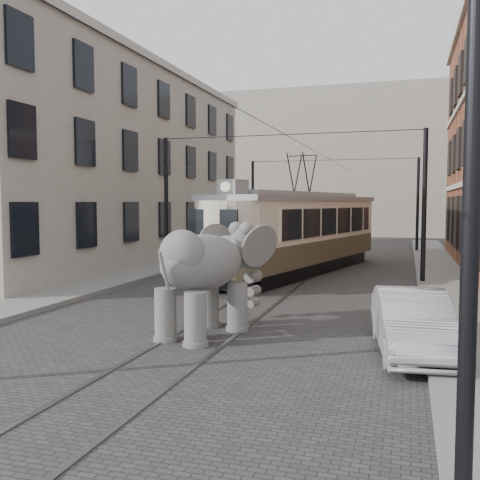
% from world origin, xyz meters
% --- Properties ---
extents(ground, '(120.00, 120.00, 0.00)m').
position_xyz_m(ground, '(0.00, 0.00, 0.00)').
color(ground, '#3D3A38').
extents(tram_rails, '(1.54, 80.00, 0.02)m').
position_xyz_m(tram_rails, '(0.00, 0.00, 0.01)').
color(tram_rails, slate).
rests_on(tram_rails, ground).
extents(sidewalk_right, '(2.00, 60.00, 0.15)m').
position_xyz_m(sidewalk_right, '(6.00, 0.00, 0.07)').
color(sidewalk_right, slate).
rests_on(sidewalk_right, ground).
extents(sidewalk_left, '(2.00, 60.00, 0.15)m').
position_xyz_m(sidewalk_left, '(-6.50, 0.00, 0.07)').
color(sidewalk_left, slate).
rests_on(sidewalk_left, ground).
extents(stucco_building, '(7.00, 24.00, 10.00)m').
position_xyz_m(stucco_building, '(-11.00, 10.00, 5.00)').
color(stucco_building, gray).
rests_on(stucco_building, ground).
extents(distant_block, '(28.00, 10.00, 14.00)m').
position_xyz_m(distant_block, '(0.00, 40.00, 7.00)').
color(distant_block, gray).
rests_on(distant_block, ground).
extents(catenary, '(11.00, 30.20, 6.00)m').
position_xyz_m(catenary, '(-0.20, 5.00, 3.00)').
color(catenary, black).
rests_on(catenary, ground).
extents(tram, '(5.77, 13.68, 5.32)m').
position_xyz_m(tram, '(0.03, 8.21, 2.66)').
color(tram, beige).
rests_on(tram, ground).
extents(elephant, '(3.51, 4.90, 2.70)m').
position_xyz_m(elephant, '(-0.05, -3.96, 1.35)').
color(elephant, '#66635E').
rests_on(elephant, ground).
extents(parked_car, '(1.98, 4.21, 1.34)m').
position_xyz_m(parked_car, '(4.74, -4.17, 0.67)').
color(parked_car, '#9E9EA3').
rests_on(parked_car, ground).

